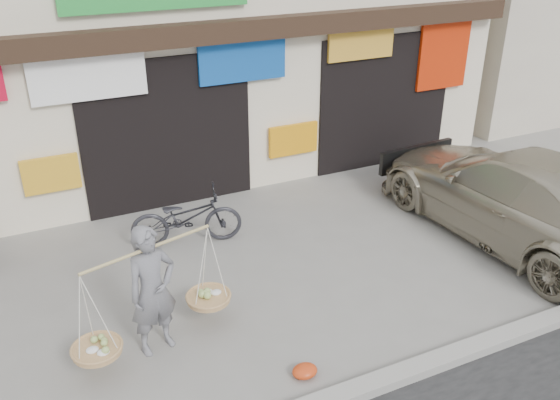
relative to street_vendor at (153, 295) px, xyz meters
name	(u,v)px	position (x,y,z in m)	size (l,w,h in m)	color
ground	(246,308)	(1.27, 0.26, -0.78)	(70.00, 70.00, 0.00)	gray
street_vendor	(153,295)	(0.00, 0.00, 0.00)	(2.04, 0.97, 1.69)	slate
bike_2	(186,218)	(1.09, 2.29, -0.32)	(0.62, 1.76, 0.93)	#26252A
suv	(517,196)	(5.99, 0.24, -0.04)	(2.41, 5.26, 1.49)	#A79E86
red_bag	(305,371)	(1.41, -1.22, -0.71)	(0.31, 0.25, 0.14)	#C33912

